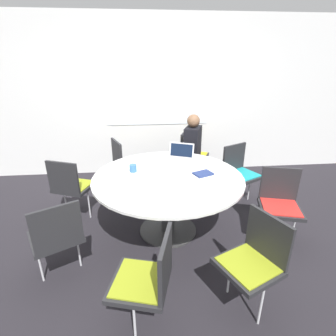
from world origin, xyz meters
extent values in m
plane|color=black|center=(0.00, 0.00, 0.00)|extent=(16.00, 16.00, 0.00)
cube|color=silver|center=(0.00, 1.98, 1.35)|extent=(8.00, 0.06, 2.70)
cube|color=white|center=(0.00, 1.95, 1.55)|extent=(1.80, 0.01, 1.30)
cylinder|color=#333333|center=(0.00, 0.00, 0.01)|extent=(0.70, 0.70, 0.02)
cylinder|color=#333333|center=(0.00, 0.00, 0.37)|extent=(0.16, 0.16, 0.70)
cylinder|color=white|center=(0.00, 0.00, 0.73)|extent=(1.72, 1.72, 0.03)
cube|color=#262628|center=(0.61, 1.45, 0.44)|extent=(0.56, 0.57, 0.04)
cube|color=gold|center=(0.61, 1.45, 0.46)|extent=(0.49, 0.50, 0.01)
cube|color=#262628|center=(0.43, 1.53, 0.66)|extent=(0.19, 0.40, 0.40)
cylinder|color=silver|center=(0.68, 1.62, 0.21)|extent=(0.02, 0.02, 0.42)
cylinder|color=silver|center=(0.54, 1.28, 0.21)|extent=(0.02, 0.02, 0.42)
cube|color=#262628|center=(-0.50, 1.17, 0.44)|extent=(0.56, 0.57, 0.04)
cube|color=gold|center=(-0.50, 1.17, 0.46)|extent=(0.49, 0.50, 0.01)
cube|color=#262628|center=(-0.68, 1.10, 0.66)|extent=(0.19, 0.40, 0.40)
cylinder|color=silver|center=(-0.57, 1.34, 0.21)|extent=(0.02, 0.02, 0.42)
cylinder|color=silver|center=(-0.43, 1.01, 0.21)|extent=(0.02, 0.02, 0.42)
cube|color=#262628|center=(-1.19, 0.46, 0.44)|extent=(0.56, 0.55, 0.04)
cube|color=olive|center=(-1.19, 0.46, 0.46)|extent=(0.49, 0.48, 0.01)
cube|color=#262628|center=(-1.26, 0.28, 0.66)|extent=(0.40, 0.18, 0.40)
cylinder|color=silver|center=(-1.36, 0.52, 0.21)|extent=(0.02, 0.02, 0.42)
cylinder|color=silver|center=(-1.02, 0.39, 0.21)|extent=(0.02, 0.02, 0.42)
cube|color=#262628|center=(-1.12, -0.61, 0.44)|extent=(0.59, 0.58, 0.04)
cube|color=olive|center=(-1.12, -0.61, 0.46)|extent=(0.52, 0.51, 0.01)
cube|color=#262628|center=(-1.03, -0.78, 0.66)|extent=(0.38, 0.23, 0.40)
cylinder|color=silver|center=(-1.28, -0.69, 0.21)|extent=(0.02, 0.02, 0.42)
cylinder|color=silver|center=(-0.96, -0.52, 0.21)|extent=(0.02, 0.02, 0.42)
cube|color=#262628|center=(-0.33, -1.23, 0.44)|extent=(0.52, 0.53, 0.04)
cube|color=olive|center=(-0.33, -1.23, 0.46)|extent=(0.46, 0.47, 0.01)
cube|color=#262628|center=(-0.14, -1.28, 0.66)|extent=(0.14, 0.41, 0.40)
cylinder|color=silver|center=(-0.38, -1.40, 0.21)|extent=(0.02, 0.02, 0.42)
cylinder|color=silver|center=(-0.28, -1.05, 0.21)|extent=(0.02, 0.02, 0.42)
cube|color=#262628|center=(0.53, -1.16, 0.44)|extent=(0.57, 0.58, 0.04)
cube|color=olive|center=(0.53, -1.16, 0.46)|extent=(0.50, 0.51, 0.01)
cube|color=#262628|center=(0.71, -1.07, 0.66)|extent=(0.20, 0.39, 0.40)
cylinder|color=silver|center=(0.61, -1.32, 0.21)|extent=(0.02, 0.02, 0.42)
cylinder|color=silver|center=(0.46, -0.99, 0.21)|extent=(0.02, 0.02, 0.42)
cube|color=#262628|center=(1.23, -0.33, 0.44)|extent=(0.53, 0.52, 0.04)
cube|color=red|center=(1.23, -0.33, 0.46)|extent=(0.47, 0.46, 0.01)
cube|color=#262628|center=(1.28, -0.15, 0.66)|extent=(0.41, 0.14, 0.40)
cylinder|color=silver|center=(1.40, -0.38, 0.21)|extent=(0.02, 0.02, 0.42)
cylinder|color=silver|center=(1.05, -0.29, 0.21)|extent=(0.02, 0.02, 0.42)
cube|color=#262628|center=(1.13, 0.58, 0.44)|extent=(0.58, 0.57, 0.04)
cube|color=teal|center=(1.13, 0.58, 0.46)|extent=(0.51, 0.51, 0.01)
cube|color=#262628|center=(1.04, 0.76, 0.66)|extent=(0.39, 0.22, 0.40)
cylinder|color=silver|center=(1.29, 0.66, 0.21)|extent=(0.02, 0.02, 0.42)
cylinder|color=silver|center=(0.97, 0.50, 0.21)|extent=(0.02, 0.02, 0.42)
cylinder|color=black|center=(0.64, 1.27, 0.23)|extent=(0.10, 0.10, 0.46)
cylinder|color=black|center=(0.57, 1.11, 0.23)|extent=(0.10, 0.10, 0.46)
cube|color=black|center=(0.51, 1.23, 0.73)|extent=(0.34, 0.42, 0.55)
sphere|color=brown|center=(0.51, 1.23, 1.11)|extent=(0.20, 0.20, 0.20)
cube|color=silver|center=(0.20, 0.48, 0.75)|extent=(0.39, 0.32, 0.02)
cube|color=silver|center=(0.24, 0.57, 0.86)|extent=(0.33, 0.18, 0.20)
cube|color=black|center=(0.24, 0.56, 0.86)|extent=(0.29, 0.15, 0.17)
cube|color=navy|center=(0.41, 0.01, 0.76)|extent=(0.25, 0.22, 0.02)
cylinder|color=#33669E|center=(-0.40, 0.17, 0.79)|extent=(0.09, 0.09, 0.09)
camera|label=1|loc=(-0.26, -2.72, 1.98)|focal=28.00mm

